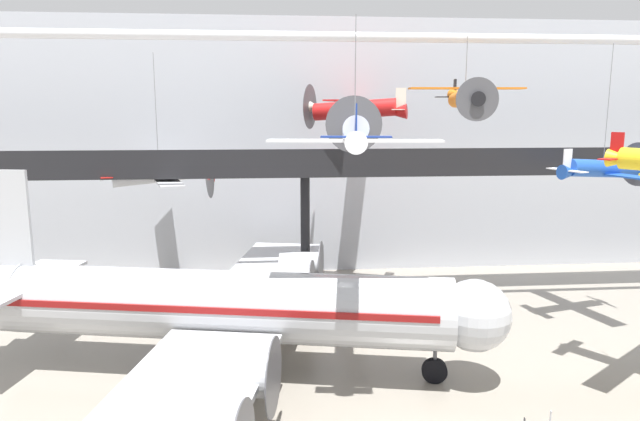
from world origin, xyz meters
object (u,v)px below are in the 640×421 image
Objects in this scene: suspended_plane_white_twin at (355,134)px; suspended_plane_silver_racer at (159,174)px; airliner_silver_main at (218,306)px; suspended_plane_blue_trainer at (603,169)px; suspended_plane_orange_highwing at (465,95)px; suspended_plane_red_highwing at (355,109)px.

suspended_plane_white_twin is 0.77× the size of suspended_plane_silver_racer.
suspended_plane_blue_trainer is at bearing 24.33° from airliner_silver_main.
suspended_plane_white_twin is (-7.34, -6.61, -1.93)m from suspended_plane_orange_highwing.
suspended_plane_silver_racer is (-19.24, 9.72, -5.39)m from suspended_plane_orange_highwing.
suspended_plane_orange_highwing is 10.06m from suspended_plane_white_twin.
suspended_plane_blue_trainer is 0.96× the size of suspended_plane_red_highwing.
suspended_plane_blue_trainer is 11.07m from suspended_plane_orange_highwing.
suspended_plane_blue_trainer is 17.32m from suspended_plane_red_highwing.
suspended_plane_orange_highwing reaches higher than suspended_plane_blue_trainer.
suspended_plane_white_twin reaches higher than suspended_plane_silver_racer.
airliner_silver_main is at bearing -84.49° from suspended_plane_silver_racer.
airliner_silver_main is 3.90× the size of suspended_plane_blue_trainer.
suspended_plane_blue_trainer is 30.14m from suspended_plane_silver_racer.
suspended_plane_blue_trainer is at bearing -30.89° from suspended_plane_silver_racer.
suspended_plane_red_highwing is (2.53, 16.98, 1.19)m from suspended_plane_white_twin.
airliner_silver_main is 4.30× the size of suspended_plane_white_twin.
suspended_plane_red_highwing is at bearing -1.04° from suspended_plane_white_twin.
airliner_silver_main is 3.32× the size of suspended_plane_silver_racer.
suspended_plane_blue_trainer is 19.45m from suspended_plane_white_twin.
suspended_plane_silver_racer is at bearing 24.02° from suspended_plane_red_highwing.
suspended_plane_white_twin is (-17.23, -8.64, 2.60)m from suspended_plane_blue_trainer.
suspended_plane_silver_racer reaches higher than airliner_silver_main.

